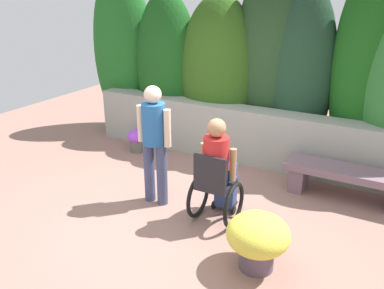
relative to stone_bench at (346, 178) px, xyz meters
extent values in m
plane|color=#92695E|center=(-1.80, -1.46, -0.31)|extent=(11.52, 11.52, 0.00)
cube|color=#96998E|center=(-1.80, 0.55, 0.15)|extent=(5.30, 0.40, 0.91)
ellipsoid|color=#1F6422|center=(-4.44, 1.04, 1.26)|extent=(1.25, 0.88, 3.12)
ellipsoid|color=#184F19|center=(-3.40, 0.97, 1.03)|extent=(1.22, 0.85, 2.68)
ellipsoid|color=#2C5517|center=(-2.40, 1.02, 1.01)|extent=(1.40, 0.98, 2.63)
ellipsoid|color=#234021|center=(-1.52, 1.20, 1.33)|extent=(1.25, 0.87, 3.27)
ellipsoid|color=#1C3B26|center=(-1.01, 1.11, 1.10)|extent=(1.08, 0.76, 2.81)
ellipsoid|color=#175216|center=(0.00, 1.11, 1.34)|extent=(1.13, 0.79, 3.29)
cube|color=#705863|center=(-0.62, 0.00, -0.13)|extent=(0.20, 0.38, 0.35)
cube|color=#705863|center=(0.00, 0.00, 0.09)|extent=(1.61, 0.45, 0.10)
cube|color=black|center=(-1.30, -1.33, 0.19)|extent=(0.40, 0.40, 0.06)
cube|color=black|center=(-1.30, -1.51, 0.42)|extent=(0.40, 0.04, 0.40)
cube|color=black|center=(-1.30, -1.01, -0.21)|extent=(0.28, 0.12, 0.03)
torus|color=black|center=(-1.54, -1.33, -0.03)|extent=(0.05, 0.56, 0.56)
torus|color=black|center=(-1.06, -1.33, -0.03)|extent=(0.05, 0.56, 0.56)
cylinder|color=black|center=(-1.44, -1.08, -0.26)|extent=(0.03, 0.10, 0.10)
cylinder|color=black|center=(-1.16, -1.08, -0.26)|extent=(0.03, 0.10, 0.10)
cube|color=navy|center=(-1.30, -1.23, 0.30)|extent=(0.30, 0.40, 0.16)
cube|color=navy|center=(-1.30, -1.03, -0.04)|extent=(0.26, 0.14, 0.43)
cylinder|color=red|center=(-1.30, -1.35, 0.55)|extent=(0.30, 0.30, 0.50)
cylinder|color=#A67552|center=(-1.49, -1.29, 0.47)|extent=(0.08, 0.08, 0.40)
cylinder|color=#A67552|center=(-1.11, -1.29, 0.47)|extent=(0.08, 0.08, 0.40)
sphere|color=#A67552|center=(-1.30, -1.35, 0.91)|extent=(0.22, 0.22, 0.22)
cylinder|color=#3F4669|center=(-2.30, -1.29, 0.11)|extent=(0.14, 0.14, 0.84)
cylinder|color=#3F4669|center=(-2.10, -1.29, 0.11)|extent=(0.14, 0.14, 0.84)
cylinder|color=#245C9C|center=(-2.20, -1.29, 0.80)|extent=(0.30, 0.30, 0.53)
cylinder|color=beige|center=(-2.40, -1.29, 0.77)|extent=(0.09, 0.09, 0.48)
cylinder|color=beige|center=(-2.00, -1.29, 0.77)|extent=(0.09, 0.09, 0.48)
sphere|color=beige|center=(-2.20, -1.29, 1.18)|extent=(0.22, 0.22, 0.22)
cylinder|color=#544451|center=(-0.55, -1.93, -0.16)|extent=(0.36, 0.36, 0.29)
ellipsoid|color=#325331|center=(-0.55, -1.93, 0.03)|extent=(0.39, 0.39, 0.14)
ellipsoid|color=#D9CB41|center=(-0.55, -1.93, 0.09)|extent=(0.65, 0.65, 0.41)
cylinder|color=#5D5C52|center=(-3.48, 0.04, -0.20)|extent=(0.26, 0.26, 0.21)
ellipsoid|color=#1B570C|center=(-3.48, 0.04, -0.06)|extent=(0.28, 0.28, 0.09)
ellipsoid|color=#9A46D7|center=(-3.48, 0.04, -0.03)|extent=(0.32, 0.32, 0.25)
camera|label=1|loc=(0.47, -5.18, 2.38)|focal=37.03mm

